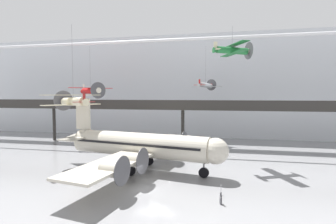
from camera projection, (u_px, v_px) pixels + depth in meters
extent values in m
plane|color=gray|center=(147.00, 190.00, 29.13)|extent=(260.00, 260.00, 0.00)
cube|color=silver|center=(190.00, 86.00, 66.09)|extent=(140.00, 3.00, 25.40)
cube|color=#2D2B28|center=(182.00, 107.00, 53.56)|extent=(110.00, 3.20, 0.90)
cube|color=#2D2B28|center=(181.00, 103.00, 51.99)|extent=(110.00, 0.12, 1.10)
cylinder|color=#2D2B28|center=(54.00, 124.00, 60.94)|extent=(0.70, 0.70, 7.49)
cylinder|color=#2D2B28|center=(183.00, 127.00, 54.78)|extent=(0.70, 0.70, 7.49)
cylinder|color=silver|center=(181.00, 40.00, 50.47)|extent=(120.00, 0.60, 0.60)
cylinder|color=beige|center=(139.00, 145.00, 36.62)|extent=(20.34, 7.00, 3.39)
sphere|color=beige|center=(216.00, 151.00, 32.52)|extent=(3.32, 3.32, 3.32)
cone|color=beige|center=(77.00, 138.00, 40.76)|extent=(4.90, 3.87, 3.12)
cube|color=black|center=(139.00, 142.00, 36.60)|extent=(18.97, 6.81, 0.30)
cube|color=beige|center=(166.00, 141.00, 43.89)|extent=(6.93, 13.46, 0.28)
cube|color=beige|center=(109.00, 165.00, 28.92)|extent=(6.93, 13.46, 0.28)
cylinder|color=beige|center=(167.00, 144.00, 40.75)|extent=(2.59, 2.02, 1.63)
cylinder|color=#4C4C51|center=(175.00, 145.00, 40.26)|extent=(0.62, 3.05, 3.09)
cylinder|color=beige|center=(177.00, 140.00, 44.77)|extent=(2.59, 2.02, 1.63)
cylinder|color=#4C4C51|center=(184.00, 140.00, 44.29)|extent=(0.62, 3.05, 3.09)
cylinder|color=beige|center=(133.00, 160.00, 30.99)|extent=(2.59, 2.02, 1.63)
cylinder|color=#4C4C51|center=(143.00, 161.00, 30.51)|extent=(0.62, 3.05, 3.09)
cylinder|color=beige|center=(112.00, 170.00, 26.97)|extent=(2.59, 2.02, 1.63)
cylinder|color=#4C4C51|center=(122.00, 171.00, 26.48)|extent=(0.62, 3.05, 3.09)
cube|color=beige|center=(83.00, 114.00, 40.00)|extent=(2.56, 0.67, 4.74)
cube|color=beige|center=(85.00, 136.00, 40.09)|extent=(4.13, 9.12, 0.20)
cylinder|color=#4C4C51|center=(204.00, 168.00, 33.23)|extent=(0.20, 0.20, 1.21)
cylinder|color=black|center=(204.00, 173.00, 33.27)|extent=(1.35, 0.61, 1.30)
cylinder|color=#4C4C51|center=(149.00, 157.00, 39.18)|extent=(0.20, 0.20, 1.21)
cylinder|color=black|center=(149.00, 161.00, 39.22)|extent=(1.35, 0.61, 1.30)
cylinder|color=#4C4C51|center=(131.00, 166.00, 34.18)|extent=(0.20, 0.20, 1.21)
cylinder|color=black|center=(131.00, 170.00, 34.22)|extent=(1.35, 0.61, 1.30)
cylinder|color=beige|center=(73.00, 102.00, 38.03)|extent=(5.50, 4.03, 1.33)
cone|color=maroon|center=(64.00, 101.00, 40.09)|extent=(1.37, 1.41, 1.07)
cylinder|color=#4C4C51|center=(63.00, 101.00, 40.23)|extent=(1.66, 2.64, 3.08)
cone|color=beige|center=(83.00, 102.00, 36.12)|extent=(1.85, 1.68, 1.05)
cube|color=beige|center=(72.00, 95.00, 38.21)|extent=(5.74, 8.08, 0.10)
cube|color=beige|center=(72.00, 105.00, 38.30)|extent=(5.74, 8.08, 0.10)
cube|color=maroon|center=(84.00, 97.00, 35.83)|extent=(0.62, 0.42, 1.42)
cube|color=maroon|center=(84.00, 102.00, 35.88)|extent=(2.22, 2.98, 0.06)
cylinder|color=slate|center=(72.00, 61.00, 37.65)|extent=(0.04, 0.04, 10.44)
cylinder|color=#1E6B33|center=(232.00, 51.00, 39.65)|extent=(4.90, 2.95, 1.14)
cone|color=beige|center=(247.00, 51.00, 40.20)|extent=(1.12, 1.17, 0.91)
cylinder|color=#4C4C51|center=(248.00, 51.00, 40.24)|extent=(1.12, 2.42, 2.64)
cone|color=#1E6B33|center=(217.00, 50.00, 39.14)|extent=(1.57, 1.34, 0.90)
cube|color=#1E6B33|center=(234.00, 45.00, 39.66)|extent=(4.14, 7.23, 0.10)
cube|color=#1E6B33|center=(234.00, 53.00, 39.74)|extent=(4.14, 7.23, 0.10)
cube|color=beige|center=(215.00, 46.00, 39.03)|extent=(0.57, 0.30, 1.22)
cube|color=beige|center=(215.00, 50.00, 39.07)|extent=(1.63, 2.65, 0.06)
cylinder|color=slate|center=(232.00, 37.00, 39.51)|extent=(0.04, 0.04, 3.13)
cylinder|color=silver|center=(205.00, 85.00, 55.14)|extent=(2.83, 4.55, 1.22)
cone|color=red|center=(211.00, 85.00, 57.02)|extent=(1.09, 1.05, 0.85)
cylinder|color=#4C4C51|center=(211.00, 85.00, 57.15)|extent=(2.23, 1.09, 2.45)
cone|color=silver|center=(200.00, 86.00, 53.39)|extent=(1.27, 1.49, 0.88)
cube|color=silver|center=(206.00, 87.00, 55.38)|extent=(6.68, 3.97, 0.10)
cube|color=red|center=(199.00, 82.00, 53.12)|extent=(0.29, 0.53, 1.13)
cube|color=red|center=(199.00, 85.00, 53.16)|extent=(2.45, 1.56, 0.06)
cylinder|color=slate|center=(206.00, 64.00, 54.85)|extent=(0.04, 0.04, 7.73)
cylinder|color=red|center=(91.00, 91.00, 55.58)|extent=(5.74, 4.70, 1.41)
cone|color=silver|center=(98.00, 90.00, 53.17)|extent=(1.50, 1.53, 1.15)
cylinder|color=#4C4C51|center=(98.00, 90.00, 53.00)|extent=(2.00, 2.70, 3.32)
cone|color=red|center=(84.00, 91.00, 57.82)|extent=(1.99, 1.87, 1.12)
cube|color=red|center=(91.00, 88.00, 55.26)|extent=(6.74, 8.39, 0.10)
cube|color=silver|center=(84.00, 88.00, 58.04)|extent=(0.64, 0.49, 1.53)
cube|color=silver|center=(84.00, 91.00, 58.09)|extent=(2.57, 3.12, 0.06)
cylinder|color=slate|center=(90.00, 67.00, 55.25)|extent=(0.04, 0.04, 8.69)
cylinder|color=#B2B5BA|center=(221.00, 195.00, 27.62)|extent=(0.36, 0.36, 0.04)
cylinder|color=#B2B5BA|center=(221.00, 190.00, 27.59)|extent=(0.07, 0.07, 0.95)
sphere|color=#B2B5BA|center=(221.00, 185.00, 27.56)|extent=(0.10, 0.10, 0.10)
cube|color=#4C4C51|center=(221.00, 200.00, 25.26)|extent=(0.25, 0.43, 0.70)
cube|color=#232326|center=(221.00, 195.00, 25.22)|extent=(0.22, 0.76, 0.73)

